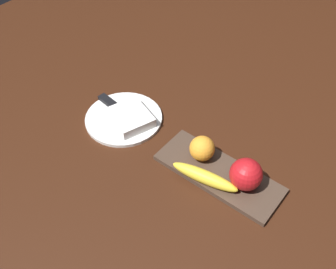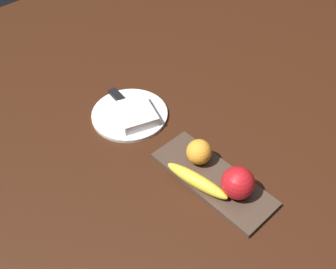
# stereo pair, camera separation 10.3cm
# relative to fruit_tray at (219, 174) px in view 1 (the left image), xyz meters

# --- Properties ---
(ground_plane) EXTENTS (2.40, 2.40, 0.00)m
(ground_plane) POSITION_rel_fruit_tray_xyz_m (0.02, -0.01, -0.01)
(ground_plane) COLOR #36190C
(fruit_tray) EXTENTS (0.32, 0.12, 0.01)m
(fruit_tray) POSITION_rel_fruit_tray_xyz_m (0.00, 0.00, 0.00)
(fruit_tray) COLOR #473529
(fruit_tray) RESTS_ON ground_plane
(apple) EXTENTS (0.08, 0.08, 0.08)m
(apple) POSITION_rel_fruit_tray_xyz_m (0.07, 0.01, 0.05)
(apple) COLOR red
(apple) RESTS_ON fruit_tray
(banana) EXTENTS (0.18, 0.06, 0.03)m
(banana) POSITION_rel_fruit_tray_xyz_m (-0.01, -0.05, 0.02)
(banana) COLOR yellow
(banana) RESTS_ON fruit_tray
(orange_near_apple) EXTENTS (0.07, 0.07, 0.07)m
(orange_near_apple) POSITION_rel_fruit_tray_xyz_m (-0.06, 0.01, 0.04)
(orange_near_apple) COLOR orange
(orange_near_apple) RESTS_ON fruit_tray
(dinner_plate) EXTENTS (0.22, 0.22, 0.01)m
(dinner_plate) POSITION_rel_fruit_tray_xyz_m (-0.32, 0.00, -0.00)
(dinner_plate) COLOR white
(dinner_plate) RESTS_ON ground_plane
(folded_napkin) EXTENTS (0.14, 0.13, 0.03)m
(folded_napkin) POSITION_rel_fruit_tray_xyz_m (-0.30, 0.00, 0.02)
(folded_napkin) COLOR white
(folded_napkin) RESTS_ON dinner_plate
(knife) EXTENTS (0.18, 0.04, 0.01)m
(knife) POSITION_rel_fruit_tray_xyz_m (-0.38, 0.01, 0.01)
(knife) COLOR silver
(knife) RESTS_ON dinner_plate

